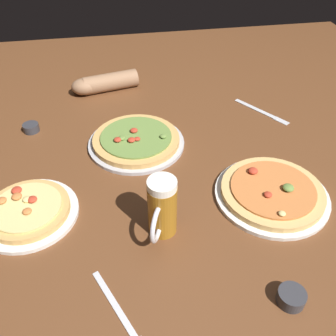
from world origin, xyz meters
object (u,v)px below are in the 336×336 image
knife_right (261,111)px  diner_arm (102,83)px  pizza_plate_side (28,211)px  fork_left (120,313)px  pizza_plate_far (136,141)px  pizza_plate_near (272,192)px  beer_mug_dark (162,208)px  ramekin_butter (291,297)px  ramekin_sauce (31,128)px

knife_right → diner_arm: 0.65m
knife_right → diner_arm: bearing=155.4°
pizza_plate_side → fork_left: (0.22, -0.33, -0.01)m
pizza_plate_far → pizza_plate_near: bearing=-41.8°
pizza_plate_near → beer_mug_dark: size_ratio=1.93×
pizza_plate_far → diner_arm: bearing=103.6°
fork_left → diner_arm: 1.00m
ramekin_butter → fork_left: size_ratio=0.28×
pizza_plate_near → fork_left: bearing=-148.1°
fork_left → knife_right: (0.60, 0.73, 0.00)m
knife_right → diner_arm: diner_arm is taller
beer_mug_dark → ramekin_sauce: (-0.39, 0.53, -0.07)m
pizza_plate_side → pizza_plate_near: bearing=-3.9°
pizza_plate_side → diner_arm: diner_arm is taller
pizza_plate_side → beer_mug_dark: bearing=-18.4°
ramekin_sauce → pizza_plate_near: bearing=-32.9°
beer_mug_dark → fork_left: 0.26m
beer_mug_dark → ramekin_butter: beer_mug_dark is taller
pizza_plate_near → ramekin_butter: bearing=-105.0°
pizza_plate_near → pizza_plate_side: pizza_plate_near is taller
fork_left → pizza_plate_side: bearing=124.4°
ramekin_butter → knife_right: (0.23, 0.76, -0.01)m
pizza_plate_far → pizza_plate_side: size_ratio=1.21×
pizza_plate_side → beer_mug_dark: 0.37m
ramekin_sauce → beer_mug_dark: bearing=-54.1°
diner_arm → ramekin_butter: bearing=-70.4°
pizza_plate_far → pizza_plate_side: 0.42m
pizza_plate_near → fork_left: size_ratio=1.48×
pizza_plate_far → ramekin_sauce: size_ratio=5.86×
pizza_plate_side → ramekin_sauce: pizza_plate_side is taller
ramekin_sauce → diner_arm: 0.37m
pizza_plate_far → beer_mug_dark: 0.39m
pizza_plate_near → diner_arm: size_ratio=1.17×
pizza_plate_near → knife_right: pizza_plate_near is taller
pizza_plate_far → pizza_plate_side: bearing=-140.0°
pizza_plate_near → ramekin_sauce: 0.85m
pizza_plate_far → fork_left: 0.61m
pizza_plate_far → knife_right: (0.50, 0.13, -0.01)m
ramekin_butter → diner_arm: 1.10m
pizza_plate_far → knife_right: size_ratio=1.52×
diner_arm → knife_right: bearing=-24.6°
pizza_plate_side → knife_right: pizza_plate_side is taller
beer_mug_dark → diner_arm: (-0.12, 0.79, -0.05)m
beer_mug_dark → ramekin_butter: size_ratio=2.72×
pizza_plate_near → pizza_plate_far: size_ratio=1.00×
fork_left → diner_arm: size_ratio=0.79×
pizza_plate_side → beer_mug_dark: size_ratio=1.59×
pizza_plate_near → diner_arm: diner_arm is taller
pizza_plate_near → pizza_plate_far: bearing=138.2°
pizza_plate_far → beer_mug_dark: (0.03, -0.39, 0.07)m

